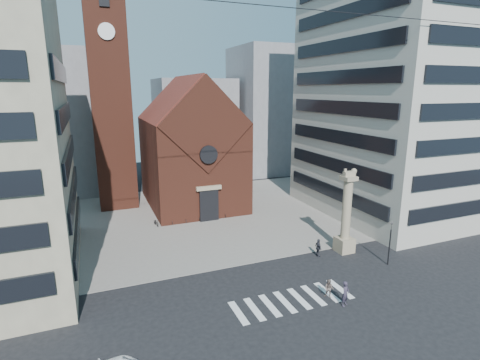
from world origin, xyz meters
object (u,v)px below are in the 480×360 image
object	(u,v)px
pedestrian_1	(329,289)
scooter_0	(156,222)
traffic_light	(390,242)
lion_column	(346,219)
pedestrian_0	(345,294)
pedestrian_2	(318,248)

from	to	relation	value
pedestrian_1	scooter_0	xyz separation A→B (m)	(-9.94, 21.26, -0.30)
traffic_light	pedestrian_1	bearing A→B (deg)	-162.38
scooter_0	pedestrian_1	bearing A→B (deg)	-73.88
lion_column	pedestrian_0	xyz separation A→B (m)	(-6.08, -8.12, -2.47)
pedestrian_0	pedestrian_1	bearing A→B (deg)	83.86
pedestrian_0	scooter_0	distance (m)	24.95
pedestrian_0	pedestrian_1	distance (m)	1.50
pedestrian_2	scooter_0	size ratio (longest dim) A/B	1.16
traffic_light	pedestrian_0	bearing A→B (deg)	-152.95
pedestrian_1	pedestrian_2	size ratio (longest dim) A/B	0.84
lion_column	traffic_light	bearing A→B (deg)	-63.54
pedestrian_0	traffic_light	bearing A→B (deg)	1.85
pedestrian_1	scooter_0	size ratio (longest dim) A/B	0.98
pedestrian_2	scooter_0	world-z (taller)	pedestrian_2
pedestrian_0	pedestrian_1	world-z (taller)	pedestrian_0
traffic_light	pedestrian_0	xyz separation A→B (m)	(-8.07, -4.12, -1.30)
pedestrian_1	traffic_light	bearing A→B (deg)	67.33
lion_column	scooter_0	size ratio (longest dim) A/B	5.56
lion_column	scooter_0	bearing A→B (deg)	138.61
traffic_light	scooter_0	world-z (taller)	traffic_light
pedestrian_1	scooter_0	world-z (taller)	pedestrian_1
pedestrian_2	scooter_0	xyz separation A→B (m)	(-13.39, 14.54, -0.45)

